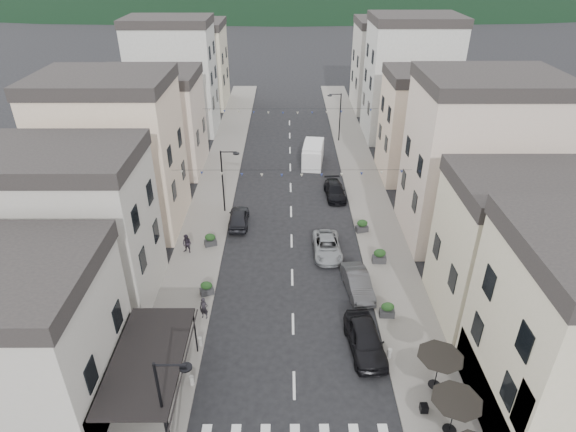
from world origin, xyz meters
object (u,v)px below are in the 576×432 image
parked_car_e (239,218)px  pedestrian_b (187,244)px  delivery_van (313,153)px  parked_car_b (358,283)px  pedestrian_a (204,308)px  parked_car_d (335,191)px  parked_car_c (327,247)px  parked_car_a (365,339)px

parked_car_e → pedestrian_b: pedestrian_b is taller
delivery_van → parked_car_e: bearing=-111.0°
parked_car_b → pedestrian_a: bearing=-171.7°
pedestrian_a → pedestrian_b: pedestrian_b is taller
parked_car_d → pedestrian_b: pedestrian_b is taller
parked_car_b → delivery_van: size_ratio=0.82×
parked_car_e → parked_car_b: bearing=133.7°
parked_car_b → pedestrian_b: 13.74m
parked_car_d → delivery_van: 8.24m
parked_car_d → parked_car_e: (-8.89, -5.34, 0.08)m
parked_car_d → parked_car_e: 10.37m
parked_car_c → parked_car_e: bearing=147.6°
parked_car_a → parked_car_c: parked_car_a is taller
parked_car_b → pedestrian_b: size_ratio=2.74×
parked_car_d → delivery_van: (-1.76, 8.02, 0.59)m
delivery_van → pedestrian_a: size_ratio=3.48×
parked_car_e → pedestrian_a: bearing=83.4°
parked_car_a → parked_car_e: (-8.92, 14.92, -0.11)m
parked_car_d → pedestrian_a: (-10.09, -17.50, 0.26)m
parked_car_e → pedestrian_b: 5.81m
parked_car_a → parked_car_d: parked_car_a is taller
pedestrian_a → parked_car_a: bearing=-2.4°
parked_car_e → pedestrian_b: (-3.67, -4.50, 0.21)m
delivery_van → pedestrian_b: bearing=-114.0°
parked_car_c → delivery_van: (-0.27, 17.86, 0.58)m
parked_car_a → parked_car_b: (0.28, 5.63, -0.10)m
parked_car_a → pedestrian_a: 10.49m
parked_car_c → parked_car_b: bearing=-70.5°
parked_car_e → delivery_van: delivery_van is taller
parked_car_b → parked_car_e: bearing=127.6°
parked_car_d → parked_car_c: bearing=-102.5°
pedestrian_a → pedestrian_b: size_ratio=0.97×
pedestrian_b → parked_car_c: bearing=20.2°
parked_car_a → pedestrian_a: size_ratio=3.12×
parked_car_d → parked_car_e: size_ratio=1.05×
delivery_van → pedestrian_a: (-8.33, -25.52, -0.33)m
parked_car_b → pedestrian_b: (-12.87, 4.79, 0.20)m
parked_car_c → parked_car_e: (-7.40, 4.50, 0.07)m
parked_car_d → parked_car_e: parked_car_e is taller
parked_car_b → pedestrian_a: (-10.40, -2.87, 0.17)m
parked_car_c → parked_car_d: size_ratio=1.05×
parked_car_d → pedestrian_b: size_ratio=2.74×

